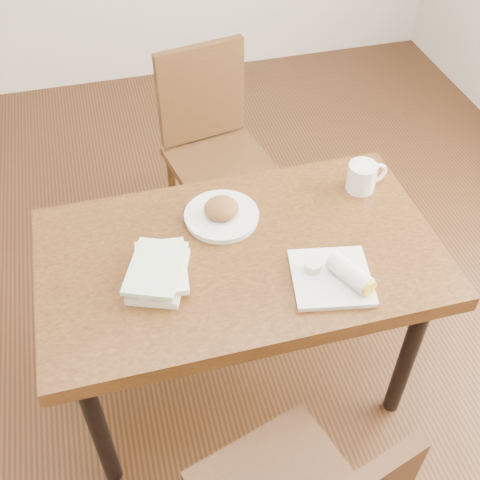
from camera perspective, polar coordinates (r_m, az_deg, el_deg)
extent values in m
cube|color=#472814|center=(2.53, 0.00, -12.96)|extent=(4.00, 5.00, 0.01)
cube|color=brown|center=(1.96, 0.00, -1.65)|extent=(1.29, 0.75, 0.06)
cylinder|color=black|center=(2.08, -13.27, -16.98)|extent=(0.06, 0.06, 0.69)
cylinder|color=black|center=(2.25, 15.62, -10.47)|extent=(0.06, 0.06, 0.69)
cylinder|color=black|center=(2.40, -14.49, -5.58)|extent=(0.06, 0.06, 0.69)
cylinder|color=black|center=(2.55, 10.32, -0.79)|extent=(0.06, 0.06, 0.69)
cylinder|color=#402512|center=(2.13, 5.17, -19.59)|extent=(0.04, 0.04, 0.45)
cylinder|color=#4F3316|center=(3.07, -0.08, 6.35)|extent=(0.04, 0.04, 0.45)
cylinder|color=#4F3316|center=(2.96, -6.38, 4.41)|extent=(0.04, 0.04, 0.45)
cylinder|color=#4F3316|center=(2.82, 3.09, 2.22)|extent=(0.04, 0.04, 0.45)
cylinder|color=#4F3316|center=(2.71, -3.63, -0.03)|extent=(0.04, 0.04, 0.45)
cube|color=#4F3316|center=(2.73, -1.87, 7.20)|extent=(0.49, 0.49, 0.04)
cube|color=#4F3316|center=(2.72, -3.70, 13.73)|extent=(0.40, 0.12, 0.45)
cylinder|color=white|center=(2.04, -1.75, 2.19)|extent=(0.25, 0.25, 0.02)
cylinder|color=white|center=(2.03, -1.75, 2.43)|extent=(0.25, 0.25, 0.01)
ellipsoid|color=#B27538|center=(2.01, -1.77, 3.03)|extent=(0.15, 0.14, 0.06)
cylinder|color=white|center=(2.17, 11.45, 5.87)|extent=(0.10, 0.10, 0.10)
torus|color=white|center=(2.20, 12.80, 6.18)|extent=(0.08, 0.02, 0.08)
cylinder|color=tan|center=(2.14, 11.63, 6.84)|extent=(0.09, 0.09, 0.01)
cylinder|color=#F2E5CC|center=(2.14, 11.64, 6.91)|extent=(0.06, 0.06, 0.00)
cube|color=white|center=(1.87, 8.62, -3.63)|extent=(0.27, 0.27, 0.01)
cube|color=white|center=(1.86, 8.65, -3.43)|extent=(0.28, 0.28, 0.01)
cylinder|color=white|center=(1.83, 10.37, -3.10)|extent=(0.12, 0.16, 0.06)
cylinder|color=yellow|center=(1.80, 12.06, -4.42)|extent=(0.06, 0.04, 0.05)
cylinder|color=silver|center=(1.86, 6.92, -2.50)|extent=(0.05, 0.05, 0.03)
cylinder|color=red|center=(1.85, 6.95, -2.28)|extent=(0.04, 0.04, 0.01)
cube|color=white|center=(1.86, -7.72, -3.36)|extent=(0.23, 0.27, 0.02)
cube|color=silver|center=(1.85, -7.46, -2.60)|extent=(0.18, 0.24, 0.02)
cube|color=#8DCB87|center=(1.83, -8.01, -2.64)|extent=(0.23, 0.27, 0.02)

